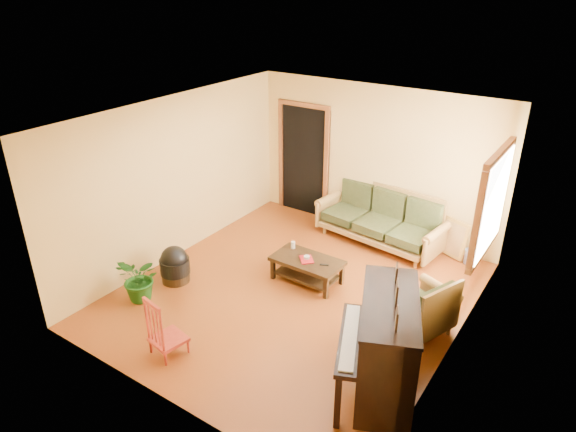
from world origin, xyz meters
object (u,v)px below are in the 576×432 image
Objects in this scene: sofa at (379,218)px; ceramic_crock at (470,257)px; potted_plant at (140,279)px; coffee_table at (307,270)px; armchair at (419,303)px; red_chair at (167,325)px; piano at (386,348)px; footstool at (175,268)px.

sofa is 9.01× the size of ceramic_crock.
potted_plant is at bearing -134.48° from ceramic_crock.
coffee_table is 4.34× the size of ceramic_crock.
potted_plant is (-3.48, -1.52, -0.08)m from armchair.
red_chair is (-2.34, -2.09, -0.02)m from armchair.
potted_plant reaches higher than ceramic_crock.
red_chair is at bearing -26.90° from potted_plant.
footstool is (-3.55, 0.36, -0.39)m from piano.
armchair is at bearing 52.87° from red_chair.
ceramic_crock is (3.54, 3.00, -0.09)m from footstool.
coffee_table is (-0.36, -1.72, -0.28)m from sofa.
armchair is at bearing -6.75° from coffee_table.
armchair reaches higher than red_chair.
footstool is at bearing -143.96° from armchair.
potted_plant is at bearing 164.19° from red_chair.
coffee_table is 1.23× the size of armchair.
footstool is at bearing 151.01° from piano.
sofa is 2.68× the size of red_chair.
armchair is at bearing -92.31° from ceramic_crock.
coffee_table is 2.35× the size of footstool.
piano is 3.60m from potted_plant.
coffee_table is at bearing 45.87° from potted_plant.
footstool is at bearing 87.69° from potted_plant.
potted_plant is at bearing -92.31° from footstool.
red_chair is at bearing -116.45° from armchair.
coffee_table is 1.29× the size of red_chair.
ceramic_crock is at bearing 66.89° from piano.
piano reaches higher than potted_plant.
ceramic_crock is (2.43, 4.21, -0.28)m from red_chair.
piano is at bearing -63.90° from armchair.
footstool is 0.65× the size of potted_plant.
armchair is (1.80, -0.21, 0.23)m from coffee_table.
ceramic_crock is (1.53, 0.18, -0.34)m from sofa.
coffee_table reaches higher than ceramic_crock.
potted_plant is at bearing 161.22° from piano.
piano is at bearing -37.37° from coffee_table.
armchair reaches higher than potted_plant.
footstool reaches higher than coffee_table.
armchair is 2.14m from ceramic_crock.
sofa reaches higher than red_chair.
footstool is 1.85× the size of ceramic_crock.
ceramic_crock is at bearing 109.45° from armchair.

